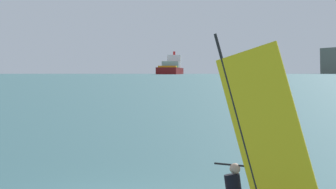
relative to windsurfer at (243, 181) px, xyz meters
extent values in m
cylinder|color=black|center=(-0.05, 0.04, 1.05)|extent=(0.99, 0.76, 3.85)
cube|color=yellow|center=(0.43, -0.32, 0.87)|extent=(1.85, 1.41, 3.84)
cylinder|color=black|center=(0.02, -0.01, 0.30)|extent=(1.07, 0.82, 0.04)
sphere|color=tan|center=(-0.14, 0.11, 0.24)|extent=(0.22, 0.22, 0.22)
cube|color=maroon|center=(121.05, 804.50, 4.14)|extent=(68.59, 167.61, 10.25)
cube|color=silver|center=(136.10, 865.47, 20.71)|extent=(25.24, 16.39, 22.89)
cylinder|color=red|center=(136.10, 865.47, 35.15)|extent=(4.00, 4.00, 6.00)
cube|color=#99999E|center=(126.40, 826.18, 14.46)|extent=(31.60, 28.82, 10.40)
cube|color=#99999E|center=(120.26, 801.30, 14.46)|extent=(31.60, 28.82, 10.40)
cube|color=#2D8C47|center=(114.12, 776.43, 10.56)|extent=(31.60, 28.82, 2.60)
cube|color=gold|center=(107.98, 751.56, 10.56)|extent=(31.60, 28.82, 2.60)
camera|label=1|loc=(-2.96, -9.77, 2.18)|focal=54.40mm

